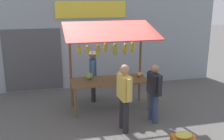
{
  "coord_description": "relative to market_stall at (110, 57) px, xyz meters",
  "views": [
    {
      "loc": [
        1.69,
        7.23,
        3.22
      ],
      "look_at": [
        0.0,
        0.3,
        1.25
      ],
      "focal_mm": 43.64,
      "sensor_mm": 36.0,
      "label": 1
    }
  ],
  "objects": [
    {
      "name": "shopper_with_shopping_bag",
      "position": [
        -0.91,
        1.12,
        -0.67
      ],
      "size": [
        0.25,
        0.67,
        1.54
      ],
      "rotation": [
        0.0,
        0.0,
        -1.51
      ],
      "color": "navy",
      "rests_on": "ground"
    },
    {
      "name": "street_backdrop",
      "position": [
        0.06,
        -2.14,
        0.15
      ],
      "size": [
        9.0,
        0.3,
        3.4
      ],
      "color": "#8C939E",
      "rests_on": "ground"
    },
    {
      "name": "market_stall",
      "position": [
        0.0,
        0.0,
        0.0
      ],
      "size": [
        2.5,
        1.46,
        2.5
      ],
      "color": "brown",
      "rests_on": "ground"
    },
    {
      "name": "ground_plane",
      "position": [
        0.01,
        0.05,
        -1.55
      ],
      "size": [
        40.0,
        40.0,
        0.0
      ],
      "primitive_type": "plane",
      "color": "#514F4C"
    },
    {
      "name": "vendor_with_sunhat",
      "position": [
        0.36,
        -0.7,
        -0.63
      ],
      "size": [
        0.41,
        0.67,
        1.57
      ],
      "rotation": [
        0.0,
        0.0,
        1.4
      ],
      "color": "#232328",
      "rests_on": "ground"
    },
    {
      "name": "shopper_in_striped_shirt",
      "position": [
        -0.02,
        1.44,
        -0.58
      ],
      "size": [
        0.25,
        0.71,
        1.67
      ],
      "rotation": [
        0.0,
        0.0,
        -1.51
      ],
      "color": "#232328",
      "rests_on": "ground"
    }
  ]
}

